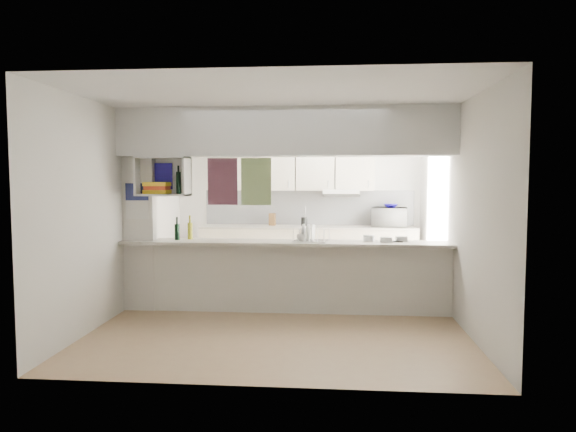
# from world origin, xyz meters

# --- Properties ---
(floor) EXTENTS (4.80, 4.80, 0.00)m
(floor) POSITION_xyz_m (0.00, 0.00, 0.00)
(floor) COLOR tan
(floor) RESTS_ON ground
(ceiling) EXTENTS (4.80, 4.80, 0.00)m
(ceiling) POSITION_xyz_m (0.00, 0.00, 2.60)
(ceiling) COLOR white
(ceiling) RESTS_ON wall_back
(wall_back) EXTENTS (4.20, 0.00, 4.20)m
(wall_back) POSITION_xyz_m (0.00, 2.40, 1.30)
(wall_back) COLOR silver
(wall_back) RESTS_ON floor
(wall_left) EXTENTS (0.00, 4.80, 4.80)m
(wall_left) POSITION_xyz_m (-2.10, 0.00, 1.30)
(wall_left) COLOR silver
(wall_left) RESTS_ON floor
(wall_right) EXTENTS (0.00, 4.80, 4.80)m
(wall_right) POSITION_xyz_m (2.10, 0.00, 1.30)
(wall_right) COLOR silver
(wall_right) RESTS_ON floor
(servery_partition) EXTENTS (4.20, 0.50, 2.60)m
(servery_partition) POSITION_xyz_m (-0.17, 0.00, 1.66)
(servery_partition) COLOR silver
(servery_partition) RESTS_ON floor
(cubby_shelf) EXTENTS (0.65, 0.35, 0.50)m
(cubby_shelf) POSITION_xyz_m (-1.57, -0.06, 1.71)
(cubby_shelf) COLOR white
(cubby_shelf) RESTS_ON bulkhead
(kitchen_run) EXTENTS (3.60, 0.63, 2.24)m
(kitchen_run) POSITION_xyz_m (0.16, 2.14, 0.83)
(kitchen_run) COLOR beige
(kitchen_run) RESTS_ON floor
(microwave) EXTENTS (0.63, 0.47, 0.32)m
(microwave) POSITION_xyz_m (1.56, 2.14, 1.08)
(microwave) COLOR white
(microwave) RESTS_ON bench_top
(bowl) EXTENTS (0.24, 0.24, 0.06)m
(bowl) POSITION_xyz_m (1.59, 2.18, 1.27)
(bowl) COLOR #130B7A
(bowl) RESTS_ON microwave
(dish_rack) EXTENTS (0.47, 0.39, 0.23)m
(dish_rack) POSITION_xyz_m (0.34, 0.01, 1.01)
(dish_rack) COLOR silver
(dish_rack) RESTS_ON breakfast_bar
(cup) EXTENTS (0.13, 0.13, 0.09)m
(cup) POSITION_xyz_m (0.21, -0.08, 0.98)
(cup) COLOR white
(cup) RESTS_ON dish_rack
(wine_bottles) EXTENTS (0.22, 0.15, 0.32)m
(wine_bottles) POSITION_xyz_m (-1.34, 0.07, 1.04)
(wine_bottles) COLOR black
(wine_bottles) RESTS_ON breakfast_bar
(plastic_tubs) EXTENTS (0.56, 0.22, 0.07)m
(plastic_tubs) POSITION_xyz_m (1.25, 0.08, 0.95)
(plastic_tubs) COLOR silver
(plastic_tubs) RESTS_ON breakfast_bar
(utensil_jar) EXTENTS (0.11, 0.11, 0.15)m
(utensil_jar) POSITION_xyz_m (0.13, 2.15, 0.99)
(utensil_jar) COLOR black
(utensil_jar) RESTS_ON bench_top
(knife_block) EXTENTS (0.12, 0.10, 0.21)m
(knife_block) POSITION_xyz_m (-0.41, 2.18, 1.02)
(knife_block) COLOR brown
(knife_block) RESTS_ON bench_top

